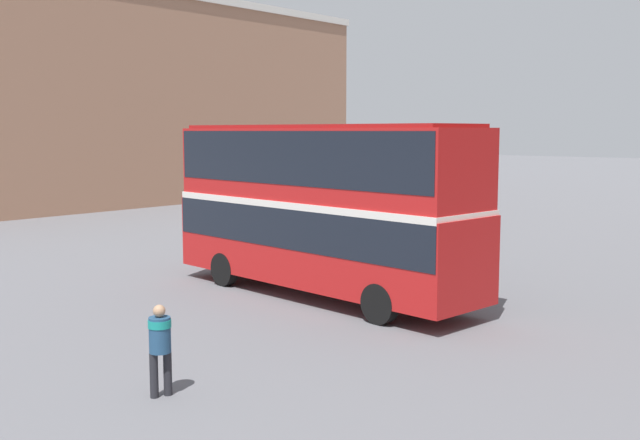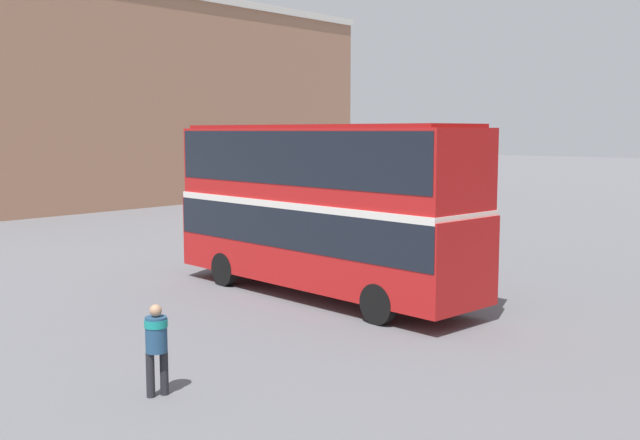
% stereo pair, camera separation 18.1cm
% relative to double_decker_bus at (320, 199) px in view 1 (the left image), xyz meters
% --- Properties ---
extents(ground_plane, '(240.00, 240.00, 0.00)m').
position_rel_double_decker_bus_xyz_m(ground_plane, '(-0.63, 0.71, -2.86)').
color(ground_plane, slate).
extents(building_row_left, '(10.34, 37.99, 13.81)m').
position_rel_double_decker_bus_xyz_m(building_row_left, '(-29.85, 13.49, 4.05)').
color(building_row_left, '#9E7056').
rests_on(building_row_left, ground_plane).
extents(double_decker_bus, '(10.69, 3.60, 5.01)m').
position_rel_double_decker_bus_xyz_m(double_decker_bus, '(0.00, 0.00, 0.00)').
color(double_decker_bus, red).
rests_on(double_decker_bus, ground_plane).
extents(pedestrian_foreground, '(0.53, 0.53, 1.71)m').
position_rel_double_decker_bus_xyz_m(pedestrian_foreground, '(3.23, -8.24, -1.81)').
color(pedestrian_foreground, '#232328').
rests_on(pedestrian_foreground, ground_plane).
extents(parked_car_kerb_near, '(4.91, 2.79, 1.53)m').
position_rel_double_decker_bus_xyz_m(parked_car_kerb_near, '(-10.11, 13.95, -2.09)').
color(parked_car_kerb_near, silver).
rests_on(parked_car_kerb_near, ground_plane).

